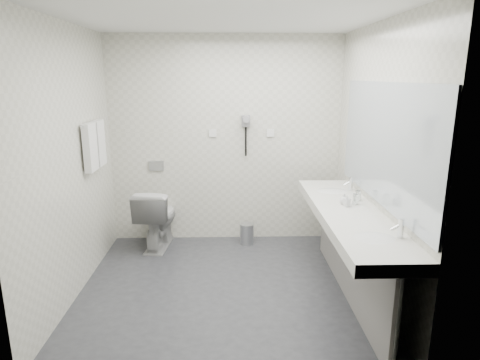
{
  "coord_description": "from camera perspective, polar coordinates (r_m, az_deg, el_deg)",
  "views": [
    {
      "loc": [
        0.05,
        -3.71,
        2.03
      ],
      "look_at": [
        0.15,
        0.15,
        1.05
      ],
      "focal_mm": 30.99,
      "sensor_mm": 36.0,
      "label": 1
    }
  ],
  "objects": [
    {
      "name": "floor",
      "position": [
        4.23,
        -2.04,
        -14.46
      ],
      "size": [
        2.8,
        2.8,
        0.0
      ],
      "primitive_type": "plane",
      "color": "#2C2D32",
      "rests_on": "ground"
    },
    {
      "name": "ceiling",
      "position": [
        3.74,
        -2.4,
        21.45
      ],
      "size": [
        2.8,
        2.8,
        0.0
      ],
      "primitive_type": "plane",
      "rotation": [
        3.14,
        0.0,
        0.0
      ],
      "color": "silver",
      "rests_on": "wall_back"
    },
    {
      "name": "wall_back",
      "position": [
        5.07,
        -2.05,
        5.37
      ],
      "size": [
        2.8,
        0.0,
        2.8
      ],
      "primitive_type": "plane",
      "rotation": [
        1.57,
        0.0,
        0.0
      ],
      "color": "beige",
      "rests_on": "floor"
    },
    {
      "name": "wall_front",
      "position": [
        2.53,
        -2.52,
        -3.66
      ],
      "size": [
        2.8,
        0.0,
        2.8
      ],
      "primitive_type": "plane",
      "rotation": [
        -1.57,
        0.0,
        0.0
      ],
      "color": "beige",
      "rests_on": "floor"
    },
    {
      "name": "wall_left",
      "position": [
        4.06,
        -22.4,
        2.08
      ],
      "size": [
        0.0,
        2.6,
        2.6
      ],
      "primitive_type": "plane",
      "rotation": [
        1.57,
        0.0,
        1.57
      ],
      "color": "beige",
      "rests_on": "floor"
    },
    {
      "name": "wall_right",
      "position": [
        4.03,
        18.16,
        2.35
      ],
      "size": [
        0.0,
        2.6,
        2.6
      ],
      "primitive_type": "plane",
      "rotation": [
        1.57,
        0.0,
        -1.57
      ],
      "color": "beige",
      "rests_on": "floor"
    },
    {
      "name": "vanity_counter",
      "position": [
        3.87,
        14.77,
        -4.76
      ],
      "size": [
        0.55,
        2.2,
        0.1
      ],
      "primitive_type": "cube",
      "color": "silver",
      "rests_on": "floor"
    },
    {
      "name": "vanity_panel",
      "position": [
        4.03,
        14.74,
        -10.48
      ],
      "size": [
        0.03,
        2.15,
        0.75
      ],
      "primitive_type": "cube",
      "color": "gray",
      "rests_on": "floor"
    },
    {
      "name": "vanity_post_near",
      "position": [
        3.18,
        20.66,
        -18.09
      ],
      "size": [
        0.06,
        0.06,
        0.75
      ],
      "primitive_type": "cylinder",
      "color": "silver",
      "rests_on": "floor"
    },
    {
      "name": "vanity_post_far",
      "position": [
        4.97,
        11.79,
        -5.53
      ],
      "size": [
        0.06,
        0.06,
        0.75
      ],
      "primitive_type": "cylinder",
      "color": "silver",
      "rests_on": "floor"
    },
    {
      "name": "mirror",
      "position": [
        3.8,
        19.17,
        4.68
      ],
      "size": [
        0.02,
        2.2,
        1.05
      ],
      "primitive_type": "cube",
      "color": "#B2BCC6",
      "rests_on": "wall_right"
    },
    {
      "name": "basin_near",
      "position": [
        3.28,
        17.94,
        -7.83
      ],
      "size": [
        0.4,
        0.31,
        0.05
      ],
      "primitive_type": "ellipsoid",
      "color": "silver",
      "rests_on": "vanity_counter"
    },
    {
      "name": "basin_far",
      "position": [
        4.46,
        12.52,
        -1.65
      ],
      "size": [
        0.4,
        0.31,
        0.05
      ],
      "primitive_type": "ellipsoid",
      "color": "silver",
      "rests_on": "vanity_counter"
    },
    {
      "name": "faucet_near",
      "position": [
        3.32,
        21.25,
        -6.2
      ],
      "size": [
        0.04,
        0.04,
        0.15
      ],
      "primitive_type": "cylinder",
      "color": "silver",
      "rests_on": "vanity_counter"
    },
    {
      "name": "faucet_far",
      "position": [
        4.49,
        15.0,
        -0.51
      ],
      "size": [
        0.04,
        0.04,
        0.15
      ],
      "primitive_type": "cylinder",
      "color": "silver",
      "rests_on": "vanity_counter"
    },
    {
      "name": "soap_bottle_a",
      "position": [
        3.95,
        14.51,
        -2.78
      ],
      "size": [
        0.07,
        0.07,
        0.11
      ],
      "primitive_type": "imported",
      "rotation": [
        0.0,
        0.0,
        0.42
      ],
      "color": "beige",
      "rests_on": "vanity_counter"
    },
    {
      "name": "soap_bottle_b",
      "position": [
        4.01,
        14.14,
        -2.55
      ],
      "size": [
        0.1,
        0.1,
        0.11
      ],
      "primitive_type": "imported",
      "rotation": [
        0.0,
        0.0,
        -0.18
      ],
      "color": "beige",
      "rests_on": "vanity_counter"
    },
    {
      "name": "glass_left",
      "position": [
        4.03,
        15.64,
        -2.57
      ],
      "size": [
        0.06,
        0.06,
        0.1
      ],
      "primitive_type": "cylinder",
      "rotation": [
        0.0,
        0.0,
        -0.09
      ],
      "color": "silver",
      "rests_on": "vanity_counter"
    },
    {
      "name": "glass_right",
      "position": [
        4.17,
        15.93,
        -2.08
      ],
      "size": [
        0.05,
        0.05,
        0.1
      ],
      "primitive_type": "cylinder",
      "rotation": [
        0.0,
        0.0,
        0.02
      ],
      "color": "silver",
      "rests_on": "vanity_counter"
    },
    {
      "name": "toilet",
      "position": [
        5.1,
        -11.33,
        -5.08
      ],
      "size": [
        0.49,
        0.77,
        0.74
      ],
      "primitive_type": "imported",
      "rotation": [
        0.0,
        0.0,
        3.03
      ],
      "color": "silver",
      "rests_on": "floor"
    },
    {
      "name": "flush_plate",
      "position": [
        5.19,
        -11.46,
        1.92
      ],
      "size": [
        0.18,
        0.02,
        0.12
      ],
      "primitive_type": "cube",
      "color": "#B2B5BA",
      "rests_on": "wall_back"
    },
    {
      "name": "pedal_bin",
      "position": [
        5.16,
        0.96,
        -7.48
      ],
      "size": [
        0.21,
        0.21,
        0.24
      ],
      "primitive_type": "cylinder",
      "rotation": [
        0.0,
        0.0,
        -0.23
      ],
      "color": "#B2B5BA",
      "rests_on": "floor"
    },
    {
      "name": "bin_lid",
      "position": [
        5.12,
        0.97,
        -6.14
      ],
      "size": [
        0.17,
        0.17,
        0.01
      ],
      "primitive_type": "cylinder",
      "color": "#B2B5BA",
      "rests_on": "pedal_bin"
    },
    {
      "name": "towel_rail",
      "position": [
        4.51,
        -19.73,
        7.3
      ],
      "size": [
        0.02,
        0.62,
        0.02
      ],
      "primitive_type": "cylinder",
      "rotation": [
        1.57,
        0.0,
        0.0
      ],
      "color": "silver",
      "rests_on": "wall_left"
    },
    {
      "name": "towel_near",
      "position": [
        4.4,
        -19.92,
        4.24
      ],
      "size": [
        0.07,
        0.24,
        0.48
      ],
      "primitive_type": "cube",
      "color": "silver",
      "rests_on": "towel_rail"
    },
    {
      "name": "towel_far",
      "position": [
        4.67,
        -18.87,
        4.84
      ],
      "size": [
        0.07,
        0.24,
        0.48
      ],
      "primitive_type": "cube",
      "color": "silver",
      "rests_on": "towel_rail"
    },
    {
      "name": "dryer_cradle",
      "position": [
        5.01,
        0.81,
        8.15
      ],
      "size": [
        0.1,
        0.04,
        0.14
      ],
      "primitive_type": "cube",
      "color": "gray",
      "rests_on": "wall_back"
    },
    {
      "name": "dryer_barrel",
      "position": [
        4.94,
        0.84,
        8.41
      ],
      "size": [
        0.08,
        0.14,
        0.08
      ],
      "primitive_type": "cylinder",
      "rotation": [
        1.57,
        0.0,
        0.0
      ],
      "color": "gray",
      "rests_on": "dryer_cradle"
    },
    {
      "name": "dryer_cord",
      "position": [
        5.03,
        0.81,
        5.3
      ],
      "size": [
        0.02,
        0.02,
        0.35
      ],
      "primitive_type": "cylinder",
      "color": "black",
      "rests_on": "dryer_cradle"
    },
    {
      "name": "switch_plate_a",
      "position": [
        5.05,
        -3.78,
        6.45
      ],
      "size": [
        0.09,
        0.02,
        0.09
      ],
      "primitive_type": "cube",
      "color": "silver",
      "rests_on": "wall_back"
    },
    {
      "name": "switch_plate_b",
      "position": [
        5.07,
        4.21,
        6.48
      ],
      "size": [
        0.09,
        0.02,
        0.09
      ],
      "primitive_type": "cube",
      "color": "silver",
      "rests_on": "wall_back"
    }
  ]
}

